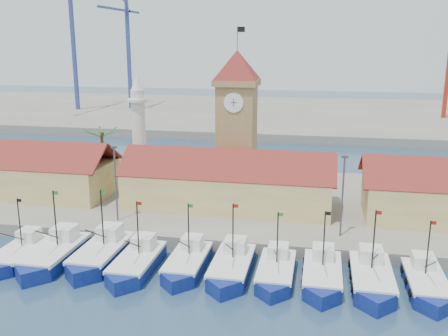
% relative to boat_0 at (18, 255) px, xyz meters
% --- Properties ---
extents(ground, '(400.00, 400.00, 0.00)m').
position_rel_boat_0_xyz_m(ground, '(18.84, -1.99, -0.72)').
color(ground, navy).
rests_on(ground, ground).
extents(quay, '(140.00, 32.00, 1.50)m').
position_rel_boat_0_xyz_m(quay, '(18.84, 22.01, 0.03)').
color(quay, gray).
rests_on(quay, ground).
extents(terminal, '(240.00, 80.00, 2.00)m').
position_rel_boat_0_xyz_m(terminal, '(18.84, 108.01, 0.28)').
color(terminal, gray).
rests_on(terminal, ground).
extents(boat_0, '(3.38, 9.26, 7.01)m').
position_rel_boat_0_xyz_m(boat_0, '(0.00, 0.00, 0.00)').
color(boat_0, navy).
rests_on(boat_0, ground).
extents(boat_1, '(3.86, 10.58, 8.01)m').
position_rel_boat_0_xyz_m(boat_1, '(3.87, 0.27, 0.10)').
color(boat_1, navy).
rests_on(boat_1, ground).
extents(boat_2, '(3.89, 10.66, 8.07)m').
position_rel_boat_0_xyz_m(boat_2, '(8.52, 1.37, 0.11)').
color(boat_2, navy).
rests_on(boat_2, ground).
extents(boat_3, '(3.60, 9.87, 7.47)m').
position_rel_boat_0_xyz_m(boat_3, '(12.86, 0.16, 0.05)').
color(boat_3, navy).
rests_on(boat_3, ground).
extents(boat_4, '(3.45, 9.46, 7.16)m').
position_rel_boat_0_xyz_m(boat_4, '(17.77, 1.28, 0.02)').
color(boat_4, navy).
rests_on(boat_4, ground).
extents(boat_5, '(3.63, 9.94, 7.52)m').
position_rel_boat_0_xyz_m(boat_5, '(22.28, 1.07, 0.05)').
color(boat_5, navy).
rests_on(boat_5, ground).
extents(boat_6, '(3.36, 9.20, 6.96)m').
position_rel_boat_0_xyz_m(boat_6, '(26.64, 1.01, -0.00)').
color(boat_6, navy).
rests_on(boat_6, ground).
extents(boat_7, '(3.54, 9.70, 7.34)m').
position_rel_boat_0_xyz_m(boat_7, '(31.00, 1.10, 0.03)').
color(boat_7, navy).
rests_on(boat_7, ground).
extents(boat_8, '(3.72, 10.20, 7.72)m').
position_rel_boat_0_xyz_m(boat_8, '(35.51, 1.14, 0.07)').
color(boat_8, navy).
rests_on(boat_8, ground).
extents(boat_9, '(3.39, 9.28, 7.02)m').
position_rel_boat_0_xyz_m(boat_9, '(40.29, 1.24, 0.00)').
color(boat_9, navy).
rests_on(boat_9, ground).
extents(hall_left, '(31.20, 10.13, 7.61)m').
position_rel_boat_0_xyz_m(hall_left, '(-13.16, 18.01, 3.26)').
color(hall_left, '#E0D07B').
rests_on(hall_left, quay).
extents(hall_center, '(27.04, 10.13, 7.61)m').
position_rel_boat_0_xyz_m(hall_center, '(18.84, 18.01, 3.26)').
color(hall_center, '#E0D07B').
rests_on(hall_center, quay).
extents(clock_tower, '(5.80, 5.80, 22.70)m').
position_rel_boat_0_xyz_m(clock_tower, '(18.84, 24.01, 11.24)').
color(clock_tower, '#A07E52').
rests_on(clock_tower, quay).
extents(minaret, '(3.00, 3.00, 16.30)m').
position_rel_boat_0_xyz_m(minaret, '(3.84, 26.01, 9.00)').
color(minaret, silver).
rests_on(minaret, quay).
extents(palm_tree, '(5.60, 5.03, 8.39)m').
position_rel_boat_0_xyz_m(palm_tree, '(-1.16, 24.01, 5.52)').
color(palm_tree, brown).
rests_on(palm_tree, quay).
extents(lamp_posts, '(80.70, 0.25, 9.03)m').
position_rel_boat_0_xyz_m(lamp_posts, '(19.34, 10.01, 5.75)').
color(lamp_posts, '#3F3F44').
rests_on(lamp_posts, quay).
extents(crane_blue_far, '(1.00, 35.91, 44.44)m').
position_rel_boat_0_xyz_m(crane_blue_far, '(-44.20, 98.20, 26.20)').
color(crane_blue_far, navy).
rests_on(crane_blue_far, terminal).
extents(crane_blue_near, '(1.00, 30.09, 37.40)m').
position_rel_boat_0_xyz_m(crane_blue_near, '(-29.11, 104.86, 21.83)').
color(crane_blue_near, navy).
rests_on(crane_blue_near, terminal).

